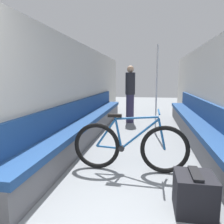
{
  "coord_description": "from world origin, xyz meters",
  "views": [
    {
      "loc": [
        0.19,
        -1.06,
        1.38
      ],
      "look_at": [
        -0.68,
        3.94,
        0.59
      ],
      "focal_mm": 35.0,
      "sensor_mm": 36.0,
      "label": 1
    }
  ],
  "objects": [
    {
      "name": "bench_seat_row_right",
      "position": [
        1.23,
        3.87,
        0.31
      ],
      "size": [
        0.44,
        6.65,
        0.89
      ],
      "color": "#5B5B60",
      "rests_on": "ground"
    },
    {
      "name": "passenger_standing",
      "position": [
        -0.42,
        5.72,
        0.91
      ],
      "size": [
        0.3,
        0.3,
        1.76
      ],
      "rotation": [
        0.0,
        0.0,
        1.67
      ],
      "color": "#332D4C",
      "rests_on": "ground"
    },
    {
      "name": "wall_left",
      "position": [
        -1.48,
        3.83,
        1.1
      ],
      "size": [
        0.1,
        10.87,
        2.2
      ],
      "primitive_type": "cube",
      "color": "beige",
      "rests_on": "ground"
    },
    {
      "name": "bicycle",
      "position": [
        -0.09,
        2.07,
        0.37
      ],
      "size": [
        1.73,
        0.46,
        0.92
      ],
      "rotation": [
        0.0,
        0.0,
        -0.34
      ],
      "color": "black",
      "rests_on": "ground"
    },
    {
      "name": "bench_seat_row_left",
      "position": [
        -1.23,
        3.87,
        0.31
      ],
      "size": [
        0.44,
        6.65,
        0.89
      ],
      "color": "#5B5B60",
      "rests_on": "ground"
    },
    {
      "name": "grab_pole_near",
      "position": [
        0.34,
        4.38,
        1.06
      ],
      "size": [
        0.08,
        0.08,
        2.18
      ],
      "color": "gray",
      "rests_on": "ground"
    },
    {
      "name": "wall_right",
      "position": [
        1.48,
        3.83,
        1.1
      ],
      "size": [
        0.1,
        10.87,
        2.2
      ],
      "primitive_type": "cube",
      "color": "beige",
      "rests_on": "ground"
    },
    {
      "name": "luggage_bag",
      "position": [
        0.67,
        1.16,
        0.21
      ],
      "size": [
        0.4,
        0.41,
        0.43
      ],
      "color": "black",
      "rests_on": "ground"
    }
  ]
}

